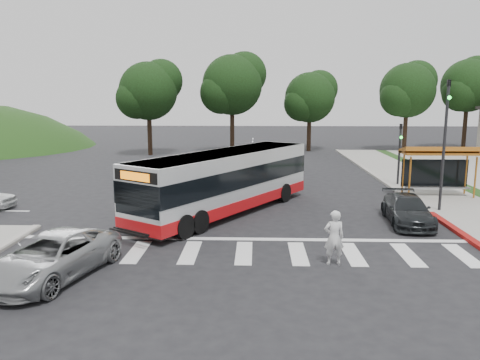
{
  "coord_description": "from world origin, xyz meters",
  "views": [
    {
      "loc": [
        0.42,
        -21.54,
        5.72
      ],
      "look_at": [
        -0.36,
        1.37,
        1.6
      ],
      "focal_mm": 35.0,
      "sensor_mm": 36.0,
      "label": 1
    }
  ],
  "objects_px": {
    "dark_sedan": "(407,210)",
    "silver_suv_south": "(52,256)",
    "transit_bus": "(226,183)",
    "pedestrian": "(334,238)"
  },
  "relations": [
    {
      "from": "transit_bus",
      "to": "dark_sedan",
      "type": "relative_size",
      "value": 2.68
    },
    {
      "from": "dark_sedan",
      "to": "pedestrian",
      "type": "bearing_deg",
      "value": -123.23
    },
    {
      "from": "transit_bus",
      "to": "pedestrian",
      "type": "height_order",
      "value": "transit_bus"
    },
    {
      "from": "pedestrian",
      "to": "dark_sedan",
      "type": "relative_size",
      "value": 0.44
    },
    {
      "from": "silver_suv_south",
      "to": "dark_sedan",
      "type": "bearing_deg",
      "value": 42.75
    },
    {
      "from": "dark_sedan",
      "to": "silver_suv_south",
      "type": "xyz_separation_m",
      "value": [
        -13.35,
        -6.91,
        0.07
      ]
    },
    {
      "from": "transit_bus",
      "to": "pedestrian",
      "type": "bearing_deg",
      "value": -26.97
    },
    {
      "from": "silver_suv_south",
      "to": "pedestrian",
      "type": "bearing_deg",
      "value": 24.7
    },
    {
      "from": "transit_bus",
      "to": "pedestrian",
      "type": "distance_m",
      "value": 8.28
    },
    {
      "from": "pedestrian",
      "to": "silver_suv_south",
      "type": "relative_size",
      "value": 0.38
    }
  ]
}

